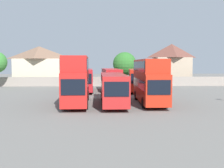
{
  "coord_description": "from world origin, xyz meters",
  "views": [
    {
      "loc": [
        -1.28,
        -29.8,
        4.42
      ],
      "look_at": [
        0.0,
        3.0,
        1.97
      ],
      "focal_mm": 44.43,
      "sensor_mm": 36.0,
      "label": 1
    }
  ],
  "objects_px": {
    "bus_4": "(84,79)",
    "bus_5": "(111,79)",
    "bus_2": "(113,87)",
    "house_terrace_centre": "(171,63)",
    "bus_3": "(150,79)",
    "house_terrace_left": "(39,65)",
    "bus_6": "(137,79)",
    "bus_1": "(77,78)",
    "tree_left_of_lot": "(125,64)"
  },
  "relations": [
    {
      "from": "bus_4",
      "to": "house_terrace_centre",
      "type": "distance_m",
      "value": 24.45
    },
    {
      "from": "bus_2",
      "to": "bus_5",
      "type": "height_order",
      "value": "bus_5"
    },
    {
      "from": "tree_left_of_lot",
      "to": "bus_4",
      "type": "bearing_deg",
      "value": -120.84
    },
    {
      "from": "bus_1",
      "to": "tree_left_of_lot",
      "type": "distance_m",
      "value": 27.51
    },
    {
      "from": "bus_2",
      "to": "bus_4",
      "type": "distance_m",
      "value": 14.43
    },
    {
      "from": "bus_1",
      "to": "bus_6",
      "type": "bearing_deg",
      "value": 146.81
    },
    {
      "from": "bus_3",
      "to": "bus_6",
      "type": "height_order",
      "value": "bus_3"
    },
    {
      "from": "bus_5",
      "to": "bus_6",
      "type": "bearing_deg",
      "value": 86.73
    },
    {
      "from": "bus_1",
      "to": "tree_left_of_lot",
      "type": "relative_size",
      "value": 1.6
    },
    {
      "from": "house_terrace_centre",
      "to": "tree_left_of_lot",
      "type": "height_order",
      "value": "house_terrace_centre"
    },
    {
      "from": "bus_3",
      "to": "house_terrace_centre",
      "type": "distance_m",
      "value": 31.73
    },
    {
      "from": "bus_3",
      "to": "house_terrace_left",
      "type": "distance_m",
      "value": 34.77
    },
    {
      "from": "bus_5",
      "to": "tree_left_of_lot",
      "type": "bearing_deg",
      "value": 162.35
    },
    {
      "from": "bus_4",
      "to": "bus_5",
      "type": "height_order",
      "value": "bus_5"
    },
    {
      "from": "bus_5",
      "to": "bus_6",
      "type": "height_order",
      "value": "bus_5"
    },
    {
      "from": "bus_3",
      "to": "bus_2",
      "type": "bearing_deg",
      "value": -87.18
    },
    {
      "from": "bus_2",
      "to": "tree_left_of_lot",
      "type": "distance_m",
      "value": 26.66
    },
    {
      "from": "bus_1",
      "to": "house_terrace_left",
      "type": "bearing_deg",
      "value": -162.33
    },
    {
      "from": "bus_5",
      "to": "tree_left_of_lot",
      "type": "relative_size",
      "value": 1.52
    },
    {
      "from": "bus_2",
      "to": "bus_6",
      "type": "distance_m",
      "value": 14.27
    },
    {
      "from": "house_terrace_centre",
      "to": "bus_1",
      "type": "bearing_deg",
      "value": -120.73
    },
    {
      "from": "bus_4",
      "to": "bus_5",
      "type": "xyz_separation_m",
      "value": [
        4.22,
        -0.34,
        0.03
      ]
    },
    {
      "from": "bus_2",
      "to": "bus_6",
      "type": "xyz_separation_m",
      "value": [
        4.43,
        13.56,
        0.11
      ]
    },
    {
      "from": "bus_6",
      "to": "bus_5",
      "type": "bearing_deg",
      "value": -84.93
    },
    {
      "from": "bus_6",
      "to": "house_terrace_centre",
      "type": "bearing_deg",
      "value": 154.63
    },
    {
      "from": "bus_1",
      "to": "bus_3",
      "type": "height_order",
      "value": "bus_1"
    },
    {
      "from": "bus_4",
      "to": "house_terrace_left",
      "type": "relative_size",
      "value": 1.14
    },
    {
      "from": "bus_4",
      "to": "tree_left_of_lot",
      "type": "relative_size",
      "value": 1.69
    },
    {
      "from": "bus_2",
      "to": "bus_3",
      "type": "xyz_separation_m",
      "value": [
        4.02,
        0.17,
        0.86
      ]
    },
    {
      "from": "bus_4",
      "to": "bus_6",
      "type": "xyz_separation_m",
      "value": [
        8.37,
        -0.32,
        -0.01
      ]
    },
    {
      "from": "bus_3",
      "to": "house_terrace_centre",
      "type": "height_order",
      "value": "house_terrace_centre"
    },
    {
      "from": "bus_2",
      "to": "bus_5",
      "type": "relative_size",
      "value": 1.15
    },
    {
      "from": "bus_2",
      "to": "house_terrace_centre",
      "type": "relative_size",
      "value": 1.36
    },
    {
      "from": "bus_2",
      "to": "bus_6",
      "type": "height_order",
      "value": "bus_6"
    },
    {
      "from": "bus_4",
      "to": "house_terrace_centre",
      "type": "height_order",
      "value": "house_terrace_centre"
    },
    {
      "from": "bus_3",
      "to": "house_terrace_left",
      "type": "bearing_deg",
      "value": -147.51
    },
    {
      "from": "bus_5",
      "to": "house_terrace_centre",
      "type": "xyz_separation_m",
      "value": [
        13.82,
        16.66,
        2.39
      ]
    },
    {
      "from": "bus_3",
      "to": "bus_1",
      "type": "bearing_deg",
      "value": -87.37
    },
    {
      "from": "bus_4",
      "to": "house_terrace_left",
      "type": "bearing_deg",
      "value": -148.38
    },
    {
      "from": "bus_2",
      "to": "bus_1",
      "type": "bearing_deg",
      "value": -88.62
    },
    {
      "from": "bus_6",
      "to": "house_terrace_centre",
      "type": "height_order",
      "value": "house_terrace_centre"
    },
    {
      "from": "house_terrace_left",
      "to": "house_terrace_centre",
      "type": "bearing_deg",
      "value": 1.21
    },
    {
      "from": "bus_1",
      "to": "bus_2",
      "type": "xyz_separation_m",
      "value": [
        3.94,
        0.14,
        -1.01
      ]
    },
    {
      "from": "bus_3",
      "to": "bus_5",
      "type": "height_order",
      "value": "bus_3"
    },
    {
      "from": "bus_3",
      "to": "bus_5",
      "type": "distance_m",
      "value": 13.91
    },
    {
      "from": "bus_4",
      "to": "tree_left_of_lot",
      "type": "xyz_separation_m",
      "value": [
        7.42,
        12.43,
        2.32
      ]
    },
    {
      "from": "bus_3",
      "to": "bus_6",
      "type": "xyz_separation_m",
      "value": [
        0.41,
        13.39,
        -0.75
      ]
    },
    {
      "from": "house_terrace_centre",
      "to": "bus_5",
      "type": "bearing_deg",
      "value": -129.68
    },
    {
      "from": "bus_2",
      "to": "tree_left_of_lot",
      "type": "relative_size",
      "value": 1.75
    },
    {
      "from": "bus_3",
      "to": "house_terrace_left",
      "type": "height_order",
      "value": "house_terrace_left"
    }
  ]
}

